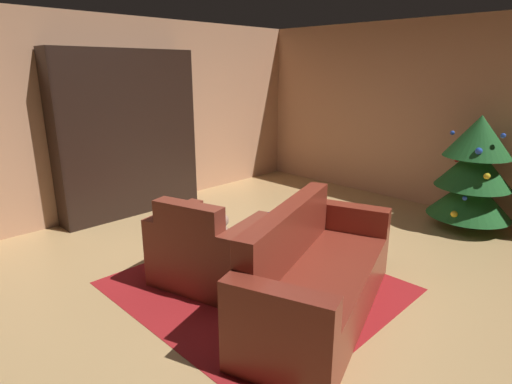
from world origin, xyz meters
The scene contains 11 objects.
ground_plane centered at (0.00, 0.00, 0.00)m, with size 7.56×7.56×0.00m, color tan.
wall_back centered at (0.00, 3.18, 1.27)m, with size 5.61×0.06×2.55m, color tan.
wall_left centered at (-2.77, 0.00, 1.27)m, with size 0.06×6.42×2.55m, color tan.
area_rug centered at (0.08, -0.26, 0.00)m, with size 2.26×2.08×0.01m, color maroon.
bookshelf_unit centered at (-2.54, 0.14, 1.04)m, with size 0.33×1.90×2.13m.
armchair_red centered at (-0.28, -0.51, 0.30)m, with size 1.08×0.94×0.83m.
couch_red centered at (0.70, -0.21, 0.30)m, with size 1.31×2.03×0.86m.
coffee_table centered at (0.01, -0.21, 0.40)m, with size 0.61×0.61×0.45m.
book_stack_on_table centered at (0.00, -0.25, 0.50)m, with size 0.23×0.19×0.12m.
bottle_on_table centered at (0.18, -0.19, 0.55)m, with size 0.07×0.07×0.27m.
decorated_tree centered at (0.90, 2.60, 0.71)m, with size 0.96×0.96×1.38m.
Camera 1 is at (2.47, -2.66, 1.90)m, focal length 29.38 mm.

